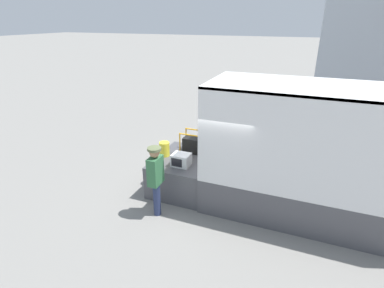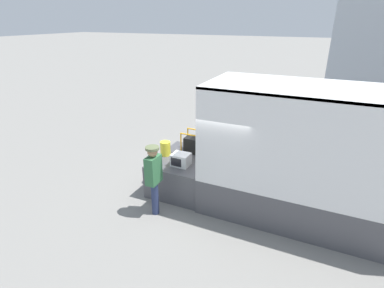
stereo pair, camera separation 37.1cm
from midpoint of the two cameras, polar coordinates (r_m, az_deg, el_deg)
ground_plane at (r=8.64m, az=2.28°, el=-9.10°), size 160.00×160.00×0.00m
box_truck at (r=7.97m, az=30.22°, el=-7.79°), size 6.95×2.12×3.23m
tailgate_deck at (r=8.66m, az=-2.59°, el=-5.45°), size 1.57×2.01×0.93m
microwave at (r=7.96m, az=-3.40°, el=-3.05°), size 0.47×0.41×0.33m
portable_generator at (r=8.71m, az=-0.73°, el=-0.13°), size 0.73×0.49×0.63m
orange_bucket at (r=8.55m, az=-6.52°, el=-0.96°), size 0.29×0.29×0.41m
worker_person at (r=7.22m, az=-8.42°, el=-5.77°), size 0.33×0.44×1.83m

